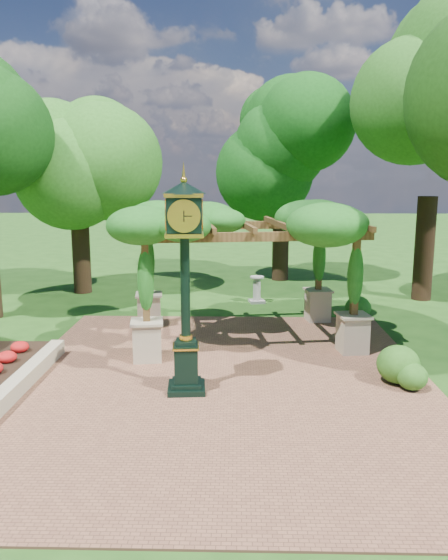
{
  "coord_description": "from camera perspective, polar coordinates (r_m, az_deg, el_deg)",
  "views": [
    {
      "loc": [
        0.33,
        -11.34,
        4.86
      ],
      "look_at": [
        0.0,
        2.5,
        2.2
      ],
      "focal_mm": 35.0,
      "sensor_mm": 36.0,
      "label": 1
    }
  ],
  "objects": [
    {
      "name": "shrub_front",
      "position": [
        13.33,
        19.07,
        -9.51
      ],
      "size": [
        0.89,
        0.89,
        0.63
      ],
      "primitive_type": "ellipsoid",
      "rotation": [
        0.0,
        0.0,
        0.34
      ],
      "color": "#2A5D1A",
      "rests_on": "brick_plaza"
    },
    {
      "name": "brick_plaza",
      "position": [
        13.26,
        -0.16,
        -10.53
      ],
      "size": [
        10.0,
        12.0,
        0.04
      ],
      "primitive_type": "cube",
      "color": "brown",
      "rests_on": "ground"
    },
    {
      "name": "tree_north",
      "position": [
        25.54,
        6.13,
        13.42
      ],
      "size": [
        4.07,
        4.07,
        8.81
      ],
      "color": "black",
      "rests_on": "ground"
    },
    {
      "name": "pedestal_clock",
      "position": [
        11.93,
        -4.1,
        1.24
      ],
      "size": [
        1.01,
        1.01,
        4.8
      ],
      "rotation": [
        0.0,
        0.0,
        0.08
      ],
      "color": "black",
      "rests_on": "brick_plaza"
    },
    {
      "name": "tree_west_far",
      "position": [
        23.33,
        -15.13,
        11.83
      ],
      "size": [
        4.48,
        4.48,
        7.87
      ],
      "color": "#311F13",
      "rests_on": "ground"
    },
    {
      "name": "shrub_back",
      "position": [
        19.11,
        13.83,
        -2.83
      ],
      "size": [
        0.94,
        0.94,
        0.79
      ],
      "primitive_type": "ellipsoid",
      "rotation": [
        0.0,
        0.0,
        0.06
      ],
      "color": "#24611C",
      "rests_on": "brick_plaza"
    },
    {
      "name": "pergola",
      "position": [
        15.94,
        2.04,
        5.51
      ],
      "size": [
        7.04,
        4.98,
        4.11
      ],
      "rotation": [
        0.0,
        0.0,
        0.14
      ],
      "color": "tan",
      "rests_on": "brick_plaza"
    },
    {
      "name": "tree_east_far",
      "position": [
        22.77,
        21.09,
        16.13
      ],
      "size": [
        5.47,
        5.47,
        10.49
      ],
      "color": "black",
      "rests_on": "ground"
    },
    {
      "name": "shrub_mid",
      "position": [
        13.61,
        17.75,
        -8.39
      ],
      "size": [
        1.21,
        1.21,
        0.9
      ],
      "primitive_type": "ellipsoid",
      "rotation": [
        0.0,
        0.0,
        0.24
      ],
      "color": "#295B19",
      "rests_on": "brick_plaza"
    },
    {
      "name": "ground",
      "position": [
        12.34,
        -0.29,
        -12.32
      ],
      "size": [
        120.0,
        120.0,
        0.0
      ],
      "primitive_type": "plane",
      "color": "#1E4714",
      "rests_on": "ground"
    },
    {
      "name": "sundial",
      "position": [
        21.14,
        3.45,
        -1.17
      ],
      "size": [
        0.68,
        0.68,
        1.03
      ],
      "rotation": [
        0.0,
        0.0,
        0.21
      ],
      "color": "#97968F",
      "rests_on": "ground"
    },
    {
      "name": "border_wall",
      "position": [
        13.65,
        -20.22,
        -9.79
      ],
      "size": [
        0.35,
        5.0,
        0.4
      ],
      "primitive_type": "cube",
      "color": "#C6B793",
      "rests_on": "ground"
    }
  ]
}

